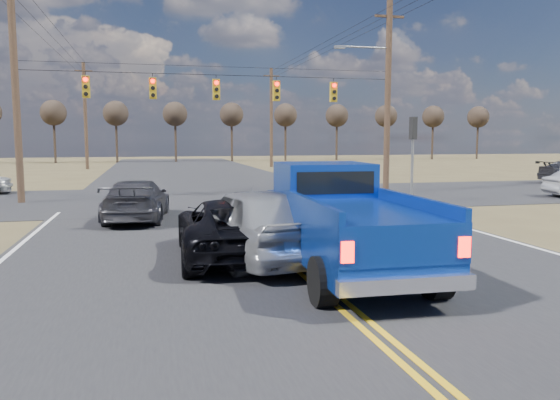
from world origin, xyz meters
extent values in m
plane|color=brown|center=(0.00, 0.00, 0.00)|extent=(160.00, 160.00, 0.00)
cube|color=#28282B|center=(0.00, 10.00, 0.00)|extent=(14.00, 120.00, 0.02)
cube|color=#28282B|center=(0.00, 18.00, 0.00)|extent=(120.00, 12.00, 0.02)
cylinder|color=#473323|center=(-9.00, 18.00, 5.00)|extent=(0.32, 0.32, 10.00)
cylinder|color=#473323|center=(9.00, 18.00, 5.00)|extent=(0.32, 0.32, 10.00)
cube|color=#473323|center=(9.00, 18.00, 9.20)|extent=(1.60, 0.12, 0.12)
cylinder|color=black|center=(0.00, 18.00, 6.00)|extent=(18.00, 0.02, 0.02)
cylinder|color=black|center=(0.00, 18.00, 6.40)|extent=(18.00, 0.02, 0.02)
cube|color=#B28C14|center=(-6.00, 18.00, 5.30)|extent=(0.34, 0.24, 1.00)
cylinder|color=#FF0C05|center=(-6.00, 17.86, 5.63)|extent=(0.20, 0.06, 0.20)
cylinder|color=black|center=(-6.00, 17.86, 5.30)|extent=(0.20, 0.06, 0.20)
cylinder|color=black|center=(-6.00, 17.86, 4.97)|extent=(0.20, 0.06, 0.20)
cube|color=black|center=(-6.00, 17.83, 5.74)|extent=(0.24, 0.14, 0.03)
cube|color=#B28C14|center=(-3.00, 18.00, 5.30)|extent=(0.34, 0.24, 1.00)
cylinder|color=#FF0C05|center=(-3.00, 17.86, 5.63)|extent=(0.20, 0.06, 0.20)
cylinder|color=black|center=(-3.00, 17.86, 5.30)|extent=(0.20, 0.06, 0.20)
cylinder|color=black|center=(-3.00, 17.86, 4.97)|extent=(0.20, 0.06, 0.20)
cube|color=black|center=(-3.00, 17.83, 5.74)|extent=(0.24, 0.14, 0.03)
cube|color=#B28C14|center=(0.00, 18.00, 5.30)|extent=(0.34, 0.24, 1.00)
cylinder|color=#FF0C05|center=(0.00, 17.86, 5.63)|extent=(0.20, 0.06, 0.20)
cylinder|color=black|center=(0.00, 17.86, 5.30)|extent=(0.20, 0.06, 0.20)
cylinder|color=black|center=(0.00, 17.86, 4.97)|extent=(0.20, 0.06, 0.20)
cube|color=black|center=(0.00, 17.83, 5.74)|extent=(0.24, 0.14, 0.03)
cube|color=#B28C14|center=(3.00, 18.00, 5.30)|extent=(0.34, 0.24, 1.00)
cylinder|color=#FF0C05|center=(3.00, 17.86, 5.63)|extent=(0.20, 0.06, 0.20)
cylinder|color=black|center=(3.00, 17.86, 5.30)|extent=(0.20, 0.06, 0.20)
cylinder|color=black|center=(3.00, 17.86, 4.97)|extent=(0.20, 0.06, 0.20)
cube|color=black|center=(3.00, 17.83, 5.74)|extent=(0.24, 0.14, 0.03)
cube|color=#B28C14|center=(6.00, 18.00, 5.30)|extent=(0.34, 0.24, 1.00)
cylinder|color=#FF0C05|center=(6.00, 17.86, 5.63)|extent=(0.20, 0.06, 0.20)
cylinder|color=black|center=(6.00, 17.86, 5.30)|extent=(0.20, 0.06, 0.20)
cylinder|color=black|center=(6.00, 17.86, 4.97)|extent=(0.20, 0.06, 0.20)
cube|color=black|center=(6.00, 17.83, 5.74)|extent=(0.24, 0.14, 0.03)
cylinder|color=slate|center=(8.20, 13.50, 1.60)|extent=(0.12, 0.12, 3.20)
cube|color=black|center=(8.20, 13.50, 3.40)|extent=(0.24, 0.34, 1.00)
cylinder|color=slate|center=(7.60, 18.00, 7.60)|extent=(2.80, 0.10, 0.10)
cube|color=slate|center=(6.30, 18.00, 7.55)|extent=(0.55, 0.22, 0.14)
cylinder|color=#473323|center=(-9.00, 46.00, 5.00)|extent=(0.32, 0.32, 10.00)
cube|color=#473323|center=(-9.00, 46.00, 9.20)|extent=(1.60, 0.12, 0.12)
cylinder|color=#473323|center=(9.00, 46.00, 5.00)|extent=(0.32, 0.32, 10.00)
cube|color=#473323|center=(9.00, 46.00, 9.20)|extent=(1.60, 0.12, 0.12)
cylinder|color=black|center=(8.30, 17.00, 9.30)|extent=(0.02, 58.00, 0.02)
cylinder|color=black|center=(9.00, 17.00, 9.30)|extent=(0.02, 58.00, 0.02)
cylinder|color=black|center=(9.70, 17.00, 9.30)|extent=(0.02, 58.00, 0.02)
cylinder|color=#33261C|center=(-14.00, 60.00, 2.75)|extent=(0.28, 0.28, 5.50)
sphere|color=#2D231C|center=(-14.00, 60.00, 5.90)|extent=(3.00, 3.00, 3.00)
cylinder|color=#33261C|center=(-7.00, 60.00, 2.75)|extent=(0.28, 0.28, 5.50)
sphere|color=#2D231C|center=(-7.00, 60.00, 5.90)|extent=(3.00, 3.00, 3.00)
cylinder|color=#33261C|center=(0.00, 60.00, 2.75)|extent=(0.28, 0.28, 5.50)
sphere|color=#2D231C|center=(0.00, 60.00, 5.90)|extent=(3.00, 3.00, 3.00)
cylinder|color=#33261C|center=(7.00, 60.00, 2.75)|extent=(0.28, 0.28, 5.50)
sphere|color=#2D231C|center=(7.00, 60.00, 5.90)|extent=(3.00, 3.00, 3.00)
cylinder|color=#33261C|center=(14.00, 60.00, 2.75)|extent=(0.28, 0.28, 5.50)
sphere|color=#2D231C|center=(14.00, 60.00, 5.90)|extent=(3.00, 3.00, 3.00)
cylinder|color=#33261C|center=(21.00, 60.00, 2.75)|extent=(0.28, 0.28, 5.50)
sphere|color=#2D231C|center=(21.00, 60.00, 5.90)|extent=(3.00, 3.00, 3.00)
cylinder|color=#33261C|center=(28.00, 60.00, 2.75)|extent=(0.28, 0.28, 5.50)
sphere|color=#2D231C|center=(28.00, 60.00, 5.90)|extent=(3.00, 3.00, 3.00)
cylinder|color=#33261C|center=(35.00, 60.00, 2.75)|extent=(0.28, 0.28, 5.50)
sphere|color=#2D231C|center=(35.00, 60.00, 5.90)|extent=(3.00, 3.00, 3.00)
cylinder|color=#33261C|center=(42.00, 60.00, 2.75)|extent=(0.28, 0.28, 5.50)
sphere|color=#2D231C|center=(42.00, 60.00, 5.90)|extent=(3.00, 3.00, 3.00)
cylinder|color=black|center=(-0.34, 0.06, 0.46)|extent=(0.39, 0.92, 0.91)
cylinder|color=black|center=(1.82, -0.01, 0.46)|extent=(0.39, 0.92, 0.91)
cylinder|color=black|center=(-0.22, 4.16, 0.46)|extent=(0.39, 0.92, 0.91)
cylinder|color=black|center=(1.94, 4.09, 0.46)|extent=(0.39, 0.92, 0.91)
cube|color=navy|center=(0.80, 2.07, 1.02)|extent=(2.46, 6.22, 1.14)
cube|color=navy|center=(0.85, 3.72, 1.96)|extent=(2.16, 2.00, 0.82)
cube|color=black|center=(0.82, 2.78, 1.96)|extent=(1.82, 0.12, 0.51)
cube|color=navy|center=(-0.32, 0.91, 1.71)|extent=(0.23, 3.76, 0.23)
cube|color=navy|center=(1.85, 0.85, 1.71)|extent=(0.23, 3.76, 0.23)
cube|color=navy|center=(0.71, -0.98, 1.25)|extent=(2.28, 0.16, 0.68)
cube|color=silver|center=(0.71, -1.06, 0.63)|extent=(2.34, 0.28, 0.25)
cube|color=#FF0C05|center=(-0.30, -0.99, 1.20)|extent=(0.21, 0.07, 0.34)
cube|color=#FF0C05|center=(1.71, -1.05, 1.20)|extent=(0.21, 0.07, 0.34)
imported|color=#9D9FA4|center=(-0.80, 4.01, 0.92)|extent=(3.02, 5.67, 1.84)
imported|color=black|center=(-1.36, 4.37, 0.74)|extent=(2.66, 5.44, 1.49)
imported|color=silver|center=(3.58, 10.04, 0.68)|extent=(1.76, 4.21, 1.35)
imported|color=#36363B|center=(-3.74, 11.37, 0.73)|extent=(2.58, 5.24, 1.47)
camera|label=1|loc=(-3.27, -8.87, 2.97)|focal=35.00mm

